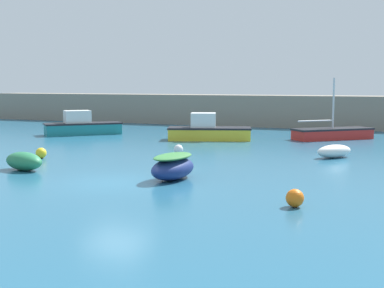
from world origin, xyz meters
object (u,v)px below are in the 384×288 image
(mooring_buoy_orange, at_px, (295,198))
(mooring_buoy_white, at_px, (178,149))
(mooring_buoy_yellow, at_px, (41,153))
(dinghy_near_pier, at_px, (334,151))
(fishing_dinghy_green, at_px, (24,161))
(motorboat_with_cabin, at_px, (82,126))
(rowboat_with_red_cover, at_px, (173,166))
(cabin_cruiser_white, at_px, (208,131))
(sailboat_twin_hulled, at_px, (332,133))

(mooring_buoy_orange, height_order, mooring_buoy_white, mooring_buoy_orange)
(mooring_buoy_yellow, bearing_deg, dinghy_near_pier, 24.54)
(fishing_dinghy_green, relative_size, mooring_buoy_orange, 4.09)
(motorboat_with_cabin, xyz_separation_m, rowboat_with_red_cover, (14.35, -14.28, -0.12))
(rowboat_with_red_cover, height_order, mooring_buoy_orange, rowboat_with_red_cover)
(fishing_dinghy_green, height_order, rowboat_with_red_cover, rowboat_with_red_cover)
(rowboat_with_red_cover, relative_size, mooring_buoy_white, 5.32)
(cabin_cruiser_white, xyz_separation_m, mooring_buoy_orange, (9.77, -17.23, -0.35))
(mooring_buoy_orange, xyz_separation_m, mooring_buoy_white, (-8.52, 9.88, -0.03))
(mooring_buoy_yellow, bearing_deg, sailboat_twin_hulled, 52.44)
(sailboat_twin_hulled, relative_size, mooring_buoy_orange, 9.40)
(sailboat_twin_hulled, bearing_deg, mooring_buoy_orange, -127.87)
(dinghy_near_pier, relative_size, sailboat_twin_hulled, 0.43)
(sailboat_twin_hulled, relative_size, rowboat_with_red_cover, 1.96)
(mooring_buoy_white, bearing_deg, motorboat_with_cabin, 147.49)
(motorboat_with_cabin, bearing_deg, mooring_buoy_orange, -86.72)
(fishing_dinghy_green, bearing_deg, mooring_buoy_orange, -177.08)
(sailboat_twin_hulled, xyz_separation_m, mooring_buoy_yellow, (-11.92, -15.51, -0.13))
(motorboat_with_cabin, distance_m, mooring_buoy_orange, 26.14)
(fishing_dinghy_green, xyz_separation_m, rowboat_with_red_cover, (6.91, 0.54, 0.12))
(fishing_dinghy_green, xyz_separation_m, motorboat_with_cabin, (-7.45, 14.82, 0.24))
(dinghy_near_pier, relative_size, mooring_buoy_orange, 4.04)
(mooring_buoy_white, distance_m, mooring_buoy_yellow, 7.09)
(dinghy_near_pier, height_order, sailboat_twin_hulled, sailboat_twin_hulled)
(dinghy_near_pier, bearing_deg, sailboat_twin_hulled, -134.04)
(mooring_buoy_orange, height_order, mooring_buoy_yellow, mooring_buoy_orange)
(sailboat_twin_hulled, bearing_deg, cabin_cruiser_white, 162.90)
(mooring_buoy_white, bearing_deg, sailboat_twin_hulled, 60.47)
(mooring_buoy_white, relative_size, mooring_buoy_yellow, 0.92)
(sailboat_twin_hulled, height_order, motorboat_with_cabin, sailboat_twin_hulled)
(mooring_buoy_white, bearing_deg, fishing_dinghy_green, -116.61)
(sailboat_twin_hulled, xyz_separation_m, mooring_buoy_orange, (2.20, -21.05, -0.12))
(dinghy_near_pier, height_order, rowboat_with_red_cover, rowboat_with_red_cover)
(motorboat_with_cabin, bearing_deg, mooring_buoy_yellow, -109.75)
(fishing_dinghy_green, distance_m, mooring_buoy_yellow, 3.74)
(rowboat_with_red_cover, distance_m, mooring_buoy_yellow, 9.11)
(dinghy_near_pier, distance_m, motorboat_with_cabin, 19.90)
(rowboat_with_red_cover, bearing_deg, fishing_dinghy_green, 96.56)
(dinghy_near_pier, xyz_separation_m, mooring_buoy_yellow, (-13.48, -6.16, -0.06))
(cabin_cruiser_white, height_order, motorboat_with_cabin, cabin_cruiser_white)
(cabin_cruiser_white, xyz_separation_m, rowboat_with_red_cover, (4.33, -14.44, -0.11))
(sailboat_twin_hulled, bearing_deg, mooring_buoy_yellow, -171.39)
(motorboat_with_cabin, bearing_deg, sailboat_twin_hulled, -33.20)
(mooring_buoy_white, bearing_deg, mooring_buoy_orange, -49.24)
(rowboat_with_red_cover, distance_m, mooring_buoy_white, 7.74)
(mooring_buoy_orange, relative_size, mooring_buoy_white, 1.11)
(dinghy_near_pier, xyz_separation_m, rowboat_with_red_cover, (-4.80, -8.90, 0.18))
(fishing_dinghy_green, height_order, mooring_buoy_white, fishing_dinghy_green)
(dinghy_near_pier, distance_m, sailboat_twin_hulled, 9.48)
(rowboat_with_red_cover, height_order, mooring_buoy_white, rowboat_with_red_cover)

